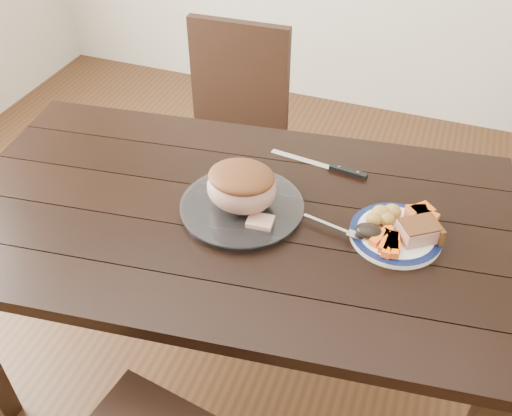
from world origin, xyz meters
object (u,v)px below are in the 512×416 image
(dining_table, at_px, (233,235))
(serving_platter, at_px, (242,208))
(chair_far, at_px, (231,126))
(pork_slice, at_px, (418,231))
(carving_knife, at_px, (336,168))
(fork, at_px, (338,229))
(dinner_plate, at_px, (395,235))
(roast_joint, at_px, (242,188))

(dining_table, xyz_separation_m, serving_platter, (0.03, 0.01, 0.10))
(chair_far, height_order, pork_slice, chair_far)
(chair_far, distance_m, carving_knife, 0.74)
(fork, height_order, carving_knife, fork)
(chair_far, height_order, serving_platter, chair_far)
(chair_far, height_order, fork, chair_far)
(pork_slice, bearing_deg, serving_platter, -175.67)
(dinner_plate, height_order, pork_slice, pork_slice)
(dining_table, bearing_deg, chair_far, 112.80)
(chair_far, distance_m, pork_slice, 1.10)
(serving_platter, bearing_deg, pork_slice, 4.33)
(dining_table, distance_m, serving_platter, 0.10)
(pork_slice, bearing_deg, roast_joint, -175.67)
(fork, bearing_deg, pork_slice, 22.81)
(chair_far, bearing_deg, carving_knife, 138.16)
(pork_slice, bearing_deg, dinner_plate, 175.24)
(dining_table, distance_m, roast_joint, 0.18)
(chair_far, relative_size, pork_slice, 9.60)
(dining_table, height_order, carving_knife, carving_knife)
(dining_table, distance_m, fork, 0.32)
(pork_slice, xyz_separation_m, fork, (-0.20, -0.04, -0.02))
(carving_knife, bearing_deg, pork_slice, -34.18)
(carving_knife, bearing_deg, dining_table, -121.27)
(serving_platter, bearing_deg, roast_joint, 0.00)
(pork_slice, relative_size, fork, 0.55)
(serving_platter, bearing_deg, chair_far, 114.84)
(carving_knife, bearing_deg, serving_platter, -119.11)
(dining_table, bearing_deg, pork_slice, 5.43)
(chair_far, bearing_deg, roast_joint, 112.61)
(dining_table, relative_size, roast_joint, 8.65)
(chair_far, xyz_separation_m, fork, (0.61, -0.73, 0.25))
(pork_slice, height_order, roast_joint, roast_joint)
(serving_platter, distance_m, pork_slice, 0.48)
(chair_far, height_order, dinner_plate, chair_far)
(serving_platter, height_order, roast_joint, roast_joint)
(dinner_plate, height_order, carving_knife, dinner_plate)
(chair_far, distance_m, fork, 0.98)
(fork, relative_size, carving_knife, 0.55)
(dinner_plate, height_order, serving_platter, serving_platter)
(dinner_plate, bearing_deg, dining_table, -173.34)
(pork_slice, bearing_deg, chair_far, 139.88)
(dinner_plate, xyz_separation_m, pork_slice, (0.05, -0.00, 0.03))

